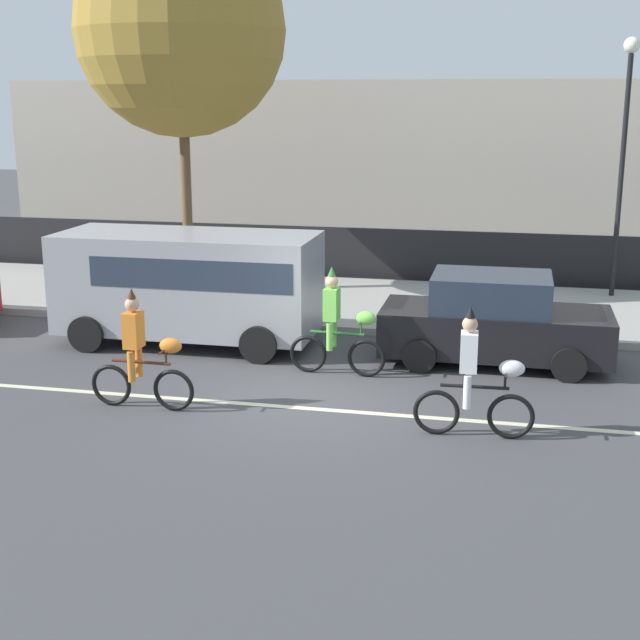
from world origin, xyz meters
TOP-DOWN VIEW (x-y plane):
  - ground_plane at (0.00, 0.00)m, footprint 80.00×80.00m
  - road_centre_line at (0.00, -0.50)m, footprint 36.00×0.14m
  - sidewalk_curb at (0.00, 6.50)m, footprint 60.00×5.00m
  - fence_line at (0.00, 9.40)m, footprint 40.00×0.08m
  - building_backdrop at (0.73, 18.00)m, footprint 28.00×8.00m
  - parade_cyclist_orange at (-2.36, -1.02)m, footprint 1.72×0.50m
  - parade_cyclist_lime at (0.27, 1.33)m, footprint 1.72×0.50m
  - parade_cyclist_zebra at (2.74, -1.13)m, footprint 1.72×0.50m
  - parked_van_grey at (-2.90, 2.70)m, footprint 5.00×2.22m
  - parked_car_black at (2.89, 2.63)m, footprint 4.10×1.92m
  - street_lamp_post at (5.49, 8.30)m, footprint 0.36×0.36m
  - street_tree_near_lamp at (-4.47, 6.68)m, footprint 4.79×4.79m

SIDE VIEW (x-z plane):
  - ground_plane at x=0.00m, z-range 0.00..0.00m
  - road_centre_line at x=0.00m, z-range 0.00..0.01m
  - sidewalk_curb at x=0.00m, z-range 0.00..0.15m
  - fence_line at x=0.00m, z-range 0.00..1.40m
  - parked_car_black at x=2.89m, z-range -0.04..1.60m
  - parade_cyclist_orange at x=-2.36m, z-range -0.12..1.80m
  - parade_cyclist_lime at x=0.27m, z-range -0.12..1.80m
  - parade_cyclist_zebra at x=2.74m, z-range -0.12..1.80m
  - parked_van_grey at x=-2.90m, z-range 0.19..2.37m
  - building_backdrop at x=0.73m, z-range 0.00..5.21m
  - street_lamp_post at x=5.49m, z-range 1.06..6.92m
  - street_tree_near_lamp at x=-4.47m, z-range 1.96..10.38m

